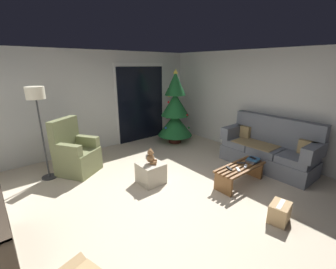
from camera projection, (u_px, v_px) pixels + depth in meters
ground_plane at (176, 195)px, 3.90m from camera, size 7.00×7.00×0.00m
wall_back at (97, 101)px, 5.78m from camera, size 5.72×0.12×2.50m
wall_right at (268, 105)px, 5.27m from camera, size 0.12×6.00×2.50m
patio_door_frame at (141, 103)px, 6.55m from camera, size 1.60×0.02×2.20m
patio_door_glass at (142, 104)px, 6.55m from camera, size 1.50×0.02×2.10m
couch at (269, 149)px, 4.89m from camera, size 0.79×1.95×1.08m
coffee_table at (240, 172)px, 4.20m from camera, size 1.10×0.40×0.36m
remote_black at (229, 168)px, 4.05m from camera, size 0.10×0.16×0.02m
remote_silver at (246, 166)px, 4.14m from camera, size 0.16×0.10×0.02m
remote_white at (238, 169)px, 4.01m from camera, size 0.13×0.15×0.02m
remote_graphite at (241, 163)px, 4.28m from camera, size 0.14×0.15×0.02m
book_stack at (253, 160)px, 4.33m from camera, size 0.23×0.23×0.08m
cell_phone at (253, 158)px, 4.32m from camera, size 0.11×0.16×0.01m
christmas_tree at (175, 111)px, 6.30m from camera, size 0.98×0.98×2.04m
armchair at (76, 154)px, 4.63m from camera, size 0.95×0.95×1.13m
floor_lamp at (37, 102)px, 4.07m from camera, size 0.32×0.32×1.78m
ottoman at (151, 173)px, 4.27m from camera, size 0.44×0.44×0.39m
teddy_bear_chestnut at (151, 157)px, 4.17m from camera, size 0.22×0.21×0.29m
cardboard_box_taped_mid_floor at (280, 212)px, 3.22m from camera, size 0.37×0.30×0.28m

